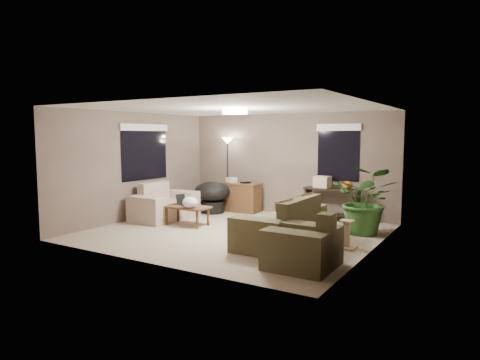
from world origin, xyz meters
The scene contains 20 objects.
room_shell centered at (0.00, 0.00, 1.25)m, with size 5.50×5.50×5.50m.
main_sofa centered at (1.23, -0.28, 0.29)m, with size 0.95×2.20×0.85m.
throw_pillows centered at (1.49, -0.28, 0.65)m, with size 0.27×1.36×0.47m.
loveseat centered at (-2.18, 0.31, 0.30)m, with size 0.90×1.60×0.85m.
armchair centered at (2.11, -1.44, 0.30)m, with size 0.95×1.00×0.85m.
coffee_table centered at (-1.26, 0.04, 0.36)m, with size 1.00×0.55×0.42m.
laptop centered at (-1.43, 0.14, 0.48)m, with size 0.42×0.34×0.24m.
plastic_bag centered at (-1.06, -0.11, 0.54)m, with size 0.34×0.31×0.24m, color white.
desk centered at (-1.15, 2.07, 0.38)m, with size 1.10×0.50×0.75m.
desk_papers centered at (-1.30, 2.06, 0.80)m, with size 0.73×0.33×0.12m.
console_table centered at (1.28, 2.19, 0.44)m, with size 1.30×0.40×0.75m.
pumpkin centered at (1.63, 2.19, 0.84)m, with size 0.23×0.23×0.19m, color orange.
cardboard_box centered at (1.03, 2.19, 0.88)m, with size 0.36×0.27×0.27m, color beige.
papasan_chair centered at (-1.65, 1.55, 0.47)m, with size 1.15×1.15×0.80m.
floor_lamp centered at (-1.63, 2.24, 1.60)m, with size 0.32×0.32×1.91m.
ceiling_fixture centered at (0.00, 0.00, 2.44)m, with size 0.50×0.50×0.10m, color white.
houseplant centered at (2.33, 1.20, 0.53)m, with size 1.23×1.37×1.07m, color #2D5923.
cat_scratching_post centered at (2.33, -0.06, 0.21)m, with size 0.32×0.32×0.50m.
window_left centered at (-2.73, 0.30, 1.78)m, with size 0.05×1.56×1.33m.
window_back centered at (1.30, 2.48, 1.79)m, with size 1.06×0.05×1.33m.
Camera 1 is at (4.55, -7.25, 1.97)m, focal length 32.00 mm.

